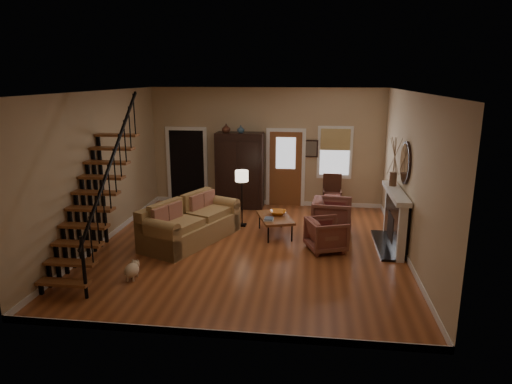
# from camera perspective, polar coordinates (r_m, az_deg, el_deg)

# --- Properties ---
(room) EXTENTS (7.00, 7.33, 3.30)m
(room) POSITION_cam_1_polar(r_m,az_deg,el_deg) (11.22, -1.74, 3.55)
(room) COLOR #9B4E27
(room) RESTS_ON ground
(staircase) EXTENTS (0.94, 2.80, 3.20)m
(staircase) POSITION_cam_1_polar(r_m,az_deg,el_deg) (9.05, -19.83, 0.69)
(staircase) COLOR brown
(staircase) RESTS_ON ground
(fireplace) EXTENTS (0.33, 1.95, 2.30)m
(fireplace) POSITION_cam_1_polar(r_m,az_deg,el_deg) (10.21, 17.21, -2.63)
(fireplace) COLOR black
(fireplace) RESTS_ON ground
(armoire) EXTENTS (1.30, 0.60, 2.10)m
(armoire) POSITION_cam_1_polar(r_m,az_deg,el_deg) (12.70, -2.03, 2.72)
(armoire) COLOR black
(armoire) RESTS_ON ground
(vase_a) EXTENTS (0.24, 0.24, 0.25)m
(vase_a) POSITION_cam_1_polar(r_m,az_deg,el_deg) (12.48, -3.75, 7.96)
(vase_a) COLOR #4C2619
(vase_a) RESTS_ON armoire
(vase_b) EXTENTS (0.20, 0.20, 0.21)m
(vase_b) POSITION_cam_1_polar(r_m,az_deg,el_deg) (12.41, -1.92, 7.85)
(vase_b) COLOR #334C60
(vase_b) RESTS_ON armoire
(sofa) EXTENTS (1.94, 2.64, 0.90)m
(sofa) POSITION_cam_1_polar(r_m,az_deg,el_deg) (10.27, -8.09, -3.68)
(sofa) COLOR #A47E4A
(sofa) RESTS_ON ground
(coffee_table) EXTENTS (1.00, 1.31, 0.44)m
(coffee_table) POSITION_cam_1_polar(r_m,az_deg,el_deg) (10.64, 2.41, -4.22)
(coffee_table) COLOR brown
(coffee_table) RESTS_ON ground
(bowl) EXTENTS (0.40, 0.40, 0.10)m
(bowl) POSITION_cam_1_polar(r_m,az_deg,el_deg) (10.69, 2.76, -2.60)
(bowl) COLOR #CC6A18
(bowl) RESTS_ON coffee_table
(books) EXTENTS (0.21, 0.29, 0.05)m
(books) POSITION_cam_1_polar(r_m,az_deg,el_deg) (10.28, 1.61, -3.40)
(books) COLOR beige
(books) RESTS_ON coffee_table
(armchair_left) EXTENTS (0.98, 0.96, 0.70)m
(armchair_left) POSITION_cam_1_polar(r_m,az_deg,el_deg) (9.76, 8.78, -5.31)
(armchair_left) COLOR maroon
(armchair_left) RESTS_ON ground
(armchair_right) EXTENTS (0.98, 0.96, 0.83)m
(armchair_right) POSITION_cam_1_polar(r_m,az_deg,el_deg) (10.81, 9.49, -3.03)
(armchair_right) COLOR maroon
(armchair_right) RESTS_ON ground
(floor_lamp) EXTENTS (0.32, 0.32, 1.39)m
(floor_lamp) POSITION_cam_1_polar(r_m,az_deg,el_deg) (11.13, -1.77, -0.81)
(floor_lamp) COLOR black
(floor_lamp) RESTS_ON ground
(side_chair) EXTENTS (0.54, 0.54, 1.02)m
(side_chair) POSITION_cam_1_polar(r_m,az_deg,el_deg) (12.48, 9.49, -0.22)
(side_chair) COLOR #3E1F13
(side_chair) RESTS_ON ground
(dog) EXTENTS (0.27, 0.43, 0.31)m
(dog) POSITION_cam_1_polar(r_m,az_deg,el_deg) (8.71, -15.26, -9.53)
(dog) COLOR beige
(dog) RESTS_ON ground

